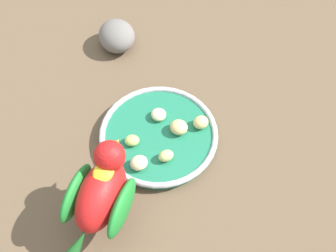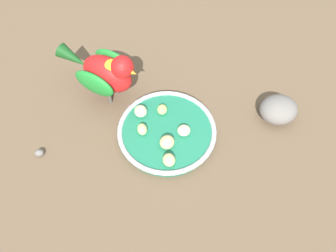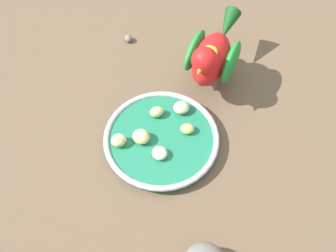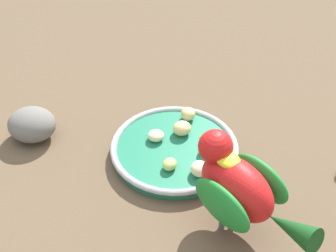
% 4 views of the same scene
% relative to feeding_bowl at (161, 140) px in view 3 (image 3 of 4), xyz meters
% --- Properties ---
extents(ground_plane, '(4.00, 4.00, 0.00)m').
position_rel_feeding_bowl_xyz_m(ground_plane, '(-0.03, 0.02, -0.01)').
color(ground_plane, brown).
extents(feeding_bowl, '(0.22, 0.22, 0.02)m').
position_rel_feeding_bowl_xyz_m(feeding_bowl, '(0.00, 0.00, 0.00)').
color(feeding_bowl, '#1E7251').
rests_on(feeding_bowl, ground_plane).
extents(apple_piece_0, '(0.03, 0.03, 0.02)m').
position_rel_feeding_bowl_xyz_m(apple_piece_0, '(0.08, -0.01, 0.02)').
color(apple_piece_0, '#E5C67F').
rests_on(apple_piece_0, feeding_bowl).
extents(apple_piece_1, '(0.04, 0.04, 0.02)m').
position_rel_feeding_bowl_xyz_m(apple_piece_1, '(0.04, -0.00, 0.02)').
color(apple_piece_1, '#E5C67F').
rests_on(apple_piece_1, feeding_bowl).
extents(apple_piece_2, '(0.04, 0.04, 0.02)m').
position_rel_feeding_bowl_xyz_m(apple_piece_2, '(0.01, 0.03, 0.01)').
color(apple_piece_2, beige).
rests_on(apple_piece_2, feeding_bowl).
extents(apple_piece_3, '(0.03, 0.02, 0.02)m').
position_rel_feeding_bowl_xyz_m(apple_piece_3, '(-0.00, -0.05, 0.02)').
color(apple_piece_3, '#C6D17A').
rests_on(apple_piece_3, feeding_bowl).
extents(apple_piece_4, '(0.03, 0.03, 0.02)m').
position_rel_feeding_bowl_xyz_m(apple_piece_4, '(-0.05, -0.05, 0.02)').
color(apple_piece_4, beige).
rests_on(apple_piece_4, feeding_bowl).
extents(apple_piece_5, '(0.03, 0.03, 0.02)m').
position_rel_feeding_bowl_xyz_m(apple_piece_5, '(-0.05, -0.00, 0.01)').
color(apple_piece_5, '#B2CC66').
rests_on(apple_piece_5, feeding_bowl).
extents(parrot, '(0.15, 0.18, 0.15)m').
position_rel_feeding_bowl_xyz_m(parrot, '(-0.13, -0.12, 0.07)').
color(parrot, '#59544C').
rests_on(parrot, ground_plane).
extents(pebble_0, '(0.02, 0.02, 0.02)m').
position_rel_feeding_bowl_xyz_m(pebble_0, '(0.01, -0.27, -0.01)').
color(pebble_0, slate).
rests_on(pebble_0, ground_plane).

